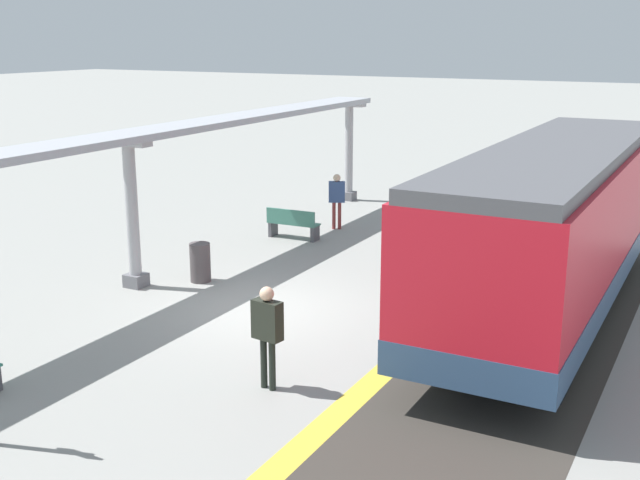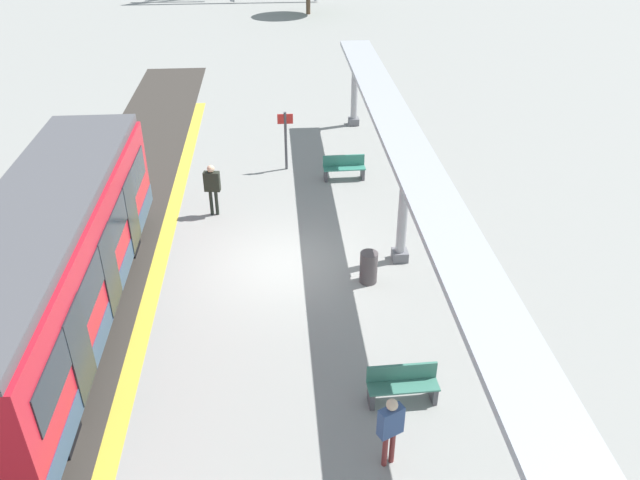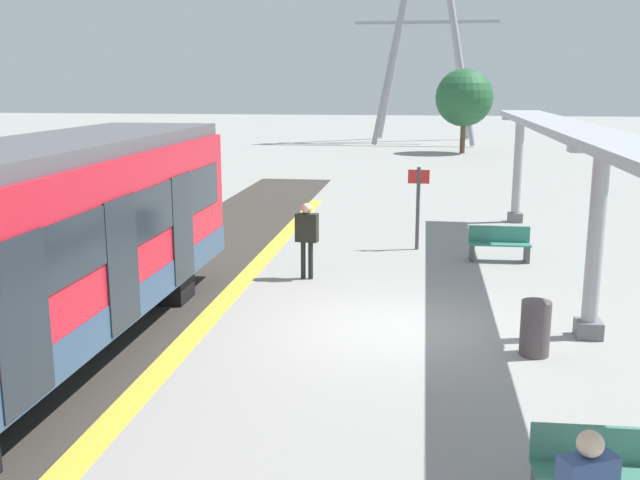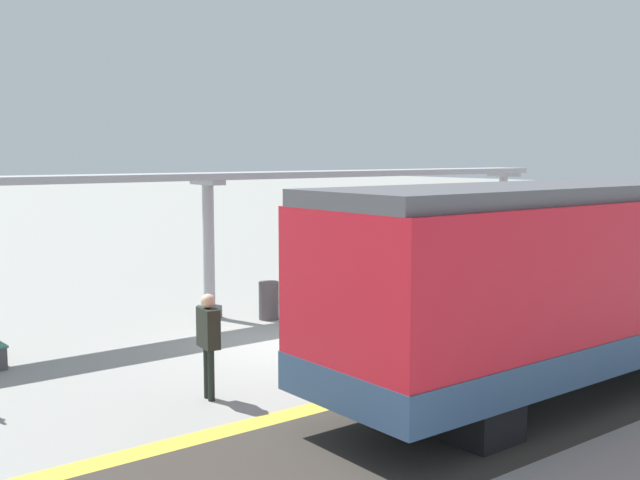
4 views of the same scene
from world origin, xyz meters
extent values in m
plane|color=gray|center=(0.00, 0.00, 0.00)|extent=(176.00, 176.00, 0.00)
cube|color=gold|center=(-3.55, 0.00, 0.00)|extent=(0.45, 28.53, 0.01)
cube|color=#38332D|center=(-5.38, 0.00, 0.00)|extent=(3.20, 40.53, 0.01)
cube|color=red|center=(-5.38, -2.51, 1.94)|extent=(2.60, 11.23, 2.60)
cube|color=#2F4A6D|center=(-5.38, -2.51, 0.92)|extent=(2.63, 11.25, 0.55)
cube|color=#515156|center=(-5.38, -2.51, 3.36)|extent=(2.39, 11.23, 0.24)
cube|color=#1E262D|center=(-4.07, -2.51, 2.25)|extent=(0.03, 10.33, 0.84)
cube|color=#1E262D|center=(-4.06, -5.32, 1.69)|extent=(0.04, 1.10, 2.00)
cube|color=#1E262D|center=(-4.06, -2.51, 1.69)|extent=(0.04, 1.10, 2.00)
cube|color=#1E262D|center=(-4.06, 0.30, 1.69)|extent=(0.04, 1.10, 2.00)
cube|color=black|center=(-5.38, 1.09, 0.32)|extent=(2.21, 0.90, 0.64)
cube|color=black|center=(-5.38, -6.10, 0.32)|extent=(2.21, 0.90, 0.64)
cube|color=slate|center=(3.33, 0.00, 0.15)|extent=(0.44, 0.44, 0.30)
cylinder|color=#A4A3A7|center=(3.33, 0.00, 1.76)|extent=(0.28, 0.28, 2.92)
cube|color=#A4A3A7|center=(3.33, 0.00, 3.28)|extent=(1.10, 0.36, 0.12)
cube|color=slate|center=(3.33, 10.89, 0.15)|extent=(0.44, 0.44, 0.30)
cylinder|color=#A4A3A7|center=(3.33, 10.89, 1.76)|extent=(0.28, 0.28, 2.92)
cube|color=#A4A3A7|center=(3.33, 10.89, 3.28)|extent=(1.10, 0.36, 0.12)
cube|color=#A8AAB2|center=(3.33, -0.06, 3.42)|extent=(1.20, 22.71, 0.16)
cube|color=#3B7664|center=(2.35, -5.51, 0.44)|extent=(1.51, 0.49, 0.04)
cube|color=#3B7664|center=(2.35, -5.32, 0.66)|extent=(1.50, 0.11, 0.40)
cube|color=#4C4C51|center=(3.02, -5.49, 0.21)|extent=(0.11, 0.40, 0.42)
cube|color=#4C4C51|center=(1.68, -5.53, 0.21)|extent=(0.11, 0.40, 0.42)
cube|color=#35806C|center=(2.32, 5.45, 0.44)|extent=(1.51, 0.48, 0.04)
cube|color=#35806C|center=(2.31, 5.64, 0.66)|extent=(1.50, 0.10, 0.40)
cube|color=#4C4C51|center=(2.99, 5.46, 0.21)|extent=(0.11, 0.40, 0.42)
cube|color=#4C4C51|center=(1.65, 5.43, 0.21)|extent=(0.11, 0.40, 0.42)
cylinder|color=#4D4546|center=(2.27, -1.01, 0.46)|extent=(0.48, 0.48, 0.91)
cylinder|color=#4C4C51|center=(0.28, 6.51, 1.10)|extent=(0.10, 0.10, 2.20)
cube|color=red|center=(0.28, 6.51, 1.95)|extent=(0.56, 0.04, 0.36)
cylinder|color=black|center=(-2.24, 3.17, 0.43)|extent=(0.11, 0.11, 0.86)
cylinder|color=black|center=(-2.07, 3.14, 0.43)|extent=(0.11, 0.11, 0.86)
cube|color=#262A21|center=(-2.16, 3.15, 1.18)|extent=(0.53, 0.29, 0.64)
sphere|color=beige|center=(-2.16, 3.15, 1.62)|extent=(0.23, 0.23, 0.23)
cylinder|color=maroon|center=(1.86, -7.03, 0.41)|extent=(0.10, 0.10, 0.81)
cylinder|color=maroon|center=(1.71, -7.10, 0.41)|extent=(0.10, 0.10, 0.81)
cube|color=#354F81|center=(1.78, -7.06, 1.12)|extent=(0.52, 0.40, 0.61)
sphere|color=beige|center=(1.78, -7.06, 1.53)|extent=(0.22, 0.22, 0.22)
cylinder|color=brown|center=(2.76, 34.14, 1.01)|extent=(0.32, 0.32, 2.02)
camera|label=1|loc=(-8.44, 13.16, 5.57)|focal=44.27mm
camera|label=2|loc=(-0.12, -15.07, 9.87)|focal=35.44mm
camera|label=3|loc=(0.39, -12.68, 4.36)|focal=41.04mm
camera|label=4|loc=(-12.77, 9.16, 3.96)|focal=43.08mm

